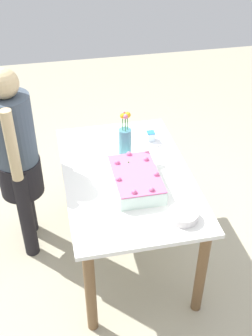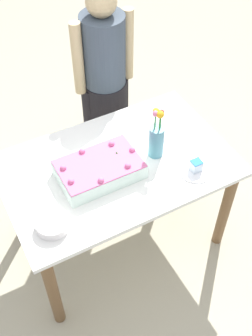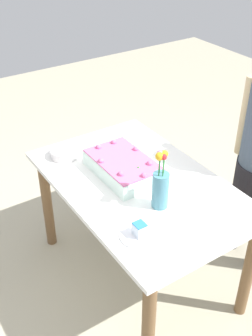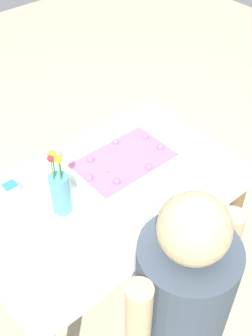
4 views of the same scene
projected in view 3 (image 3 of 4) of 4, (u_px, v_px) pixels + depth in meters
ground_plane at (137, 273)px, 2.91m from camera, size 8.00×8.00×0.00m
dining_table at (139, 199)px, 2.55m from camera, size 1.37×0.87×0.77m
sheet_cake at (123, 166)px, 2.53m from camera, size 0.47×0.30×0.12m
serving_plate_with_slice at (140, 233)px, 2.09m from camera, size 0.20×0.20×0.08m
cake_knife at (214, 206)px, 2.29m from camera, size 0.20×0.04×0.00m
flower_vase at (161, 186)px, 2.22m from camera, size 0.09×0.09×0.35m
fruit_bowl at (65, 153)px, 2.70m from camera, size 0.18×0.18×0.05m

